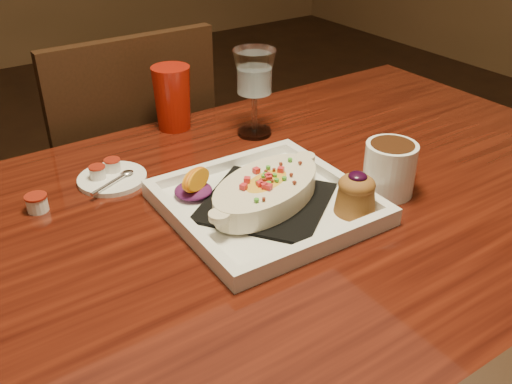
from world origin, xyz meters
TOP-DOWN VIEW (x-y plane):
  - table at (0.00, 0.00)m, footprint 1.50×0.90m
  - chair_far at (-0.00, 0.63)m, footprint 0.42×0.42m
  - plate at (0.02, 0.00)m, footprint 0.32×0.32m
  - coffee_mug at (0.22, -0.06)m, footprint 0.13×0.09m
  - goblet at (0.17, 0.27)m, footprint 0.09×0.09m
  - saucer at (-0.17, 0.25)m, footprint 0.12×0.12m
  - creamer_loose at (-0.30, 0.22)m, footprint 0.04×0.04m
  - red_tumbler at (0.04, 0.40)m, footprint 0.08×0.08m

SIDE VIEW (x-z plane):
  - chair_far at x=0.00m, z-range 0.04..0.97m
  - table at x=0.00m, z-range 0.28..1.03m
  - saucer at x=-0.17m, z-range 0.72..0.80m
  - creamer_loose at x=-0.30m, z-range 0.75..0.78m
  - plate at x=0.02m, z-range 0.73..0.82m
  - coffee_mug at x=0.22m, z-range 0.75..0.85m
  - red_tumbler at x=0.04m, z-range 0.75..0.89m
  - goblet at x=0.17m, z-range 0.79..0.97m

